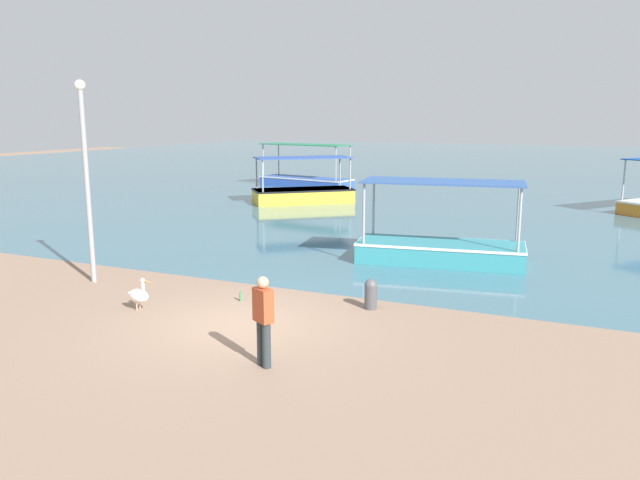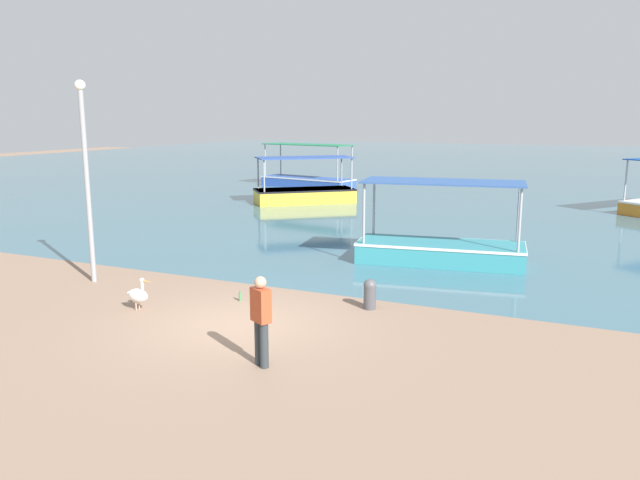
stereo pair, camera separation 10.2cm
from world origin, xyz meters
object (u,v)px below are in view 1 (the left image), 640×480
(fishing_boat_center, at_px, (303,193))
(mooring_bollard, at_px, (371,293))
(pelican, at_px, (139,295))
(fishing_boat_far_left, at_px, (306,179))
(fisherman_standing, at_px, (263,319))
(lamp_post, at_px, (86,171))
(glass_bottle, at_px, (241,297))
(fishing_boat_near_right, at_px, (440,247))

(fishing_boat_center, height_order, mooring_bollard, fishing_boat_center)
(fishing_boat_center, relative_size, pelican, 6.50)
(fishing_boat_center, bearing_deg, pelican, -76.07)
(fishing_boat_far_left, distance_m, pelican, 26.16)
(fishing_boat_center, distance_m, fisherman_standing, 21.80)
(lamp_post, distance_m, glass_bottle, 5.51)
(fisherman_standing, bearing_deg, pelican, 158.41)
(fishing_boat_center, xyz_separation_m, fishing_boat_near_right, (9.81, -10.55, -0.02))
(lamp_post, distance_m, fisherman_standing, 8.17)
(fishing_boat_center, xyz_separation_m, fisherman_standing, (8.83, -19.93, 0.38))
(mooring_bollard, distance_m, fisherman_standing, 4.14)
(lamp_post, height_order, fisherman_standing, lamp_post)
(fishing_boat_far_left, xyz_separation_m, glass_bottle, (9.40, -23.39, -0.40))
(fishing_boat_center, bearing_deg, mooring_bollard, -59.27)
(fishing_boat_center, bearing_deg, lamp_post, -84.36)
(fisherman_standing, xyz_separation_m, glass_bottle, (-2.53, 3.34, -0.80))
(fishing_boat_far_left, relative_size, fishing_boat_near_right, 1.23)
(fishing_boat_center, bearing_deg, fishing_boat_near_right, -47.09)
(glass_bottle, bearing_deg, fisherman_standing, -52.85)
(pelican, height_order, lamp_post, lamp_post)
(lamp_post, distance_m, mooring_bollard, 8.27)
(fishing_boat_far_left, relative_size, pelican, 8.08)
(lamp_post, relative_size, fisherman_standing, 3.20)
(fishing_boat_center, distance_m, mooring_bollard, 18.46)
(fishing_boat_center, distance_m, fishing_boat_near_right, 14.41)
(mooring_bollard, bearing_deg, fishing_boat_far_left, 118.94)
(pelican, xyz_separation_m, fisherman_standing, (4.31, -1.70, 0.53))
(fishing_boat_near_right, bearing_deg, glass_bottle, -120.14)
(fishing_boat_far_left, distance_m, mooring_bollard, 25.91)
(fishing_boat_far_left, relative_size, lamp_post, 1.20)
(pelican, relative_size, mooring_bollard, 1.11)
(mooring_bollard, bearing_deg, lamp_post, -174.04)
(lamp_post, xyz_separation_m, fisherman_standing, (7.18, -3.25, -2.15))
(fishing_boat_far_left, relative_size, mooring_bollard, 8.94)
(glass_bottle, bearing_deg, mooring_bollard, 13.00)
(fishing_boat_near_right, xyz_separation_m, mooring_bollard, (-0.37, -5.32, -0.12))
(pelican, distance_m, lamp_post, 4.23)
(fishing_boat_near_right, distance_m, pelican, 9.32)
(mooring_bollard, relative_size, fisherman_standing, 0.43)
(fishing_boat_near_right, xyz_separation_m, glass_bottle, (-3.51, -6.04, -0.40))
(fishing_boat_center, height_order, lamp_post, lamp_post)
(glass_bottle, bearing_deg, fishing_boat_far_left, 111.89)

